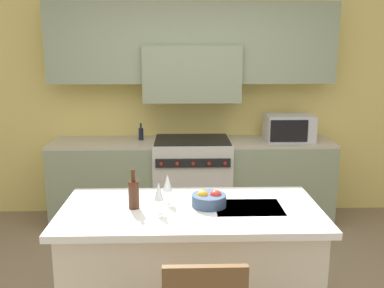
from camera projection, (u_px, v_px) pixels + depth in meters
The scene contains 10 objects.
back_cabinetry at pixel (191, 80), 4.82m from camera, with size 10.00×0.46×2.70m.
back_counter at pixel (192, 181), 4.81m from camera, with size 3.09×0.62×0.93m.
range_stove at pixel (192, 180), 4.79m from camera, with size 0.84×0.70×0.95m.
microwave at pixel (289, 128), 4.71m from camera, with size 0.51×0.40×0.29m.
kitchen_island at pixel (191, 269), 2.91m from camera, with size 1.71×0.84×0.89m.
wine_bottle at pixel (134, 194), 2.79m from camera, with size 0.07×0.07×0.26m.
wine_glass_near at pixel (159, 192), 2.70m from camera, with size 0.06×0.06×0.20m.
wine_glass_far at pixel (168, 184), 2.88m from camera, with size 0.06×0.06×0.20m.
fruit_bowl at pixel (209, 199), 2.84m from camera, with size 0.23×0.23×0.11m.
oil_bottle_on_counter at pixel (141, 134), 4.75m from camera, with size 0.05×0.05×0.19m.
Camera 1 is at (-0.13, -2.70, 1.91)m, focal length 40.00 mm.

